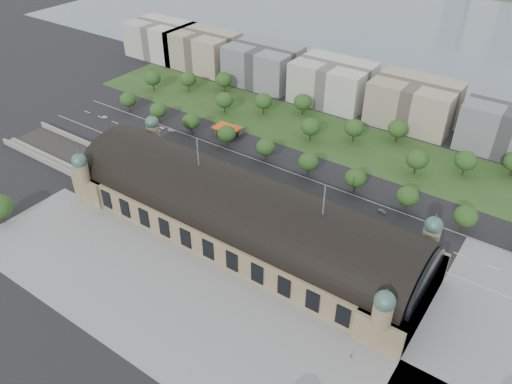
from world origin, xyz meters
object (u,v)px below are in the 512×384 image
Objects in this scene: parked_car_3 at (169,165)px; traffic_car_0 at (105,117)px; traffic_car_1 at (171,130)px; bus_east at (302,209)px; traffic_car_2 at (188,158)px; bus_mid at (264,187)px; bus_west at (282,201)px; traffic_car_6 at (440,253)px; parked_car_4 at (175,164)px; pedestrian_0 at (351,358)px; traffic_car_5 at (382,211)px; parked_car_2 at (171,163)px; petrol_station at (232,129)px; traffic_car_4 at (291,199)px; parked_car_6 at (222,187)px; parked_car_1 at (189,174)px; parked_car_5 at (218,183)px; parked_car_0 at (149,156)px.

traffic_car_0 is at bearing -139.05° from parked_car_3.
bus_east is (95.23, -21.47, 0.87)m from traffic_car_1.
bus_mid is at bearing 81.40° from traffic_car_2.
bus_west is (127.44, -11.86, 0.85)m from traffic_car_0.
traffic_car_2 is at bearing 132.24° from parked_car_3.
traffic_car_6 is 127.50m from parked_car_4.
traffic_car_5 is at bearing 105.40° from pedestrian_0.
pedestrian_0 reaches higher than traffic_car_2.
traffic_car_5 is 77.74m from pedestrian_0.
parked_car_2 is 0.45× the size of bus_mid.
petrol_station is 67.62m from traffic_car_4.
traffic_car_2 is 0.45× the size of bus_mid.
parked_car_4 is 31.30m from parked_car_6.
petrol_station is at bearing 64.18° from bus_east.
traffic_car_4 is 0.94× the size of parked_car_4.
traffic_car_0 is at bearing -139.43° from parked_car_1.
traffic_car_4 reaches higher than traffic_car_5.
parked_car_5 is 2.86× the size of pedestrian_0.
parked_car_1 is at bearing 154.24° from pedestrian_0.
parked_car_0 is 64.01m from bus_mid.
petrol_station is 2.82× the size of parked_car_0.
petrol_station is 3.56× the size of traffic_car_4.
parked_car_3 reaches higher than traffic_car_4.
parked_car_4 is (-3.65, -41.37, -2.26)m from petrol_station.
traffic_car_4 is 32.26m from parked_car_6.
bus_west is 5.79× the size of pedestrian_0.
parked_car_0 is at bearing -107.67° from parked_car_2.
bus_mid reaches higher than pedestrian_0.
parked_car_0 is 27.50m from parked_car_1.
parked_car_4 is (2.03, 0.43, -0.08)m from parked_car_2.
bus_east is 6.23× the size of pedestrian_0.
parked_car_5 is 42.52m from bus_east.
traffic_car_1 and parked_car_1 have the same top height.
petrol_station reaches higher than pedestrian_0.
traffic_car_5 is 89.88m from parked_car_1.
parked_car_1 reaches higher than parked_car_6.
parked_car_6 is at bearing -69.01° from traffic_car_4.
parked_car_2 is at bearing 91.96° from bus_west.
bus_east is (71.99, 3.51, 0.83)m from parked_car_2.
parked_car_6 reaches higher than traffic_car_5.
traffic_car_0 is 43.61m from traffic_car_1.
bus_mid reaches higher than traffic_car_0.
bus_west reaches higher than traffic_car_5.
parked_car_2 is at bearing 95.80° from bus_mid.
traffic_car_1 is at bearing -128.97° from traffic_car_2.
traffic_car_0 is at bearing 83.54° from bus_mid.
parked_car_6 is at bearing 63.36° from traffic_car_2.
parked_car_6 is (47.01, -0.87, -0.18)m from parked_car_0.
traffic_car_6 is 0.46× the size of bus_east.
pedestrian_0 is (118.87, -60.66, 0.20)m from traffic_car_2.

